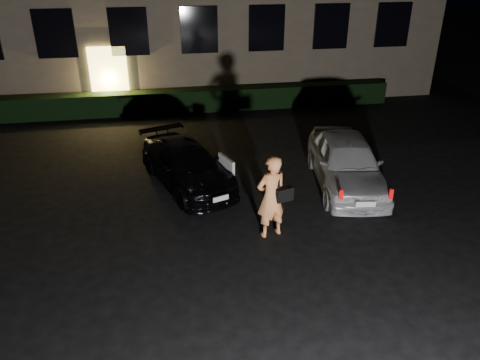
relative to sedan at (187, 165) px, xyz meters
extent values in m
plane|color=black|center=(1.06, -4.14, -0.56)|extent=(80.00, 80.00, 0.00)
cube|color=#FEE166|center=(-2.44, 6.80, 0.69)|extent=(1.40, 0.10, 2.50)
cube|color=black|center=(-4.14, 6.80, 2.44)|extent=(1.40, 0.10, 1.70)
cube|color=black|center=(-1.54, 6.80, 2.44)|extent=(1.40, 0.10, 1.70)
cube|color=black|center=(1.06, 6.80, 2.44)|extent=(1.40, 0.10, 1.70)
cube|color=black|center=(3.66, 6.80, 2.44)|extent=(1.40, 0.10, 1.70)
cube|color=black|center=(6.26, 6.80, 2.44)|extent=(1.40, 0.10, 1.70)
cube|color=black|center=(8.86, 6.80, 2.44)|extent=(1.40, 0.10, 1.70)
cube|color=black|center=(1.06, 6.36, -0.13)|extent=(15.00, 0.70, 0.85)
imported|color=black|center=(0.00, 0.00, 0.00)|extent=(2.76, 4.13, 1.11)
cube|color=white|center=(1.02, -0.38, 0.13)|extent=(0.34, 0.77, 0.37)
cube|color=silver|center=(0.67, -1.86, -0.07)|extent=(0.39, 0.17, 0.12)
imported|color=silver|center=(4.18, -0.80, 0.13)|extent=(2.19, 4.24, 1.38)
cube|color=red|center=(3.34, -2.63, 0.20)|extent=(0.09, 0.06, 0.23)
cube|color=red|center=(4.47, -2.80, 0.20)|extent=(0.09, 0.06, 0.23)
cube|color=silver|center=(3.90, -2.77, -0.03)|extent=(0.46, 0.11, 0.14)
imported|color=#FF9957|center=(1.66, -2.83, 0.40)|extent=(0.80, 0.64, 1.92)
cube|color=black|center=(1.92, -2.89, 0.47)|extent=(0.43, 0.28, 0.30)
cube|color=black|center=(1.78, -2.89, 0.91)|extent=(0.06, 0.07, 0.60)
camera|label=1|loc=(-0.51, -11.47, 5.23)|focal=35.00mm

